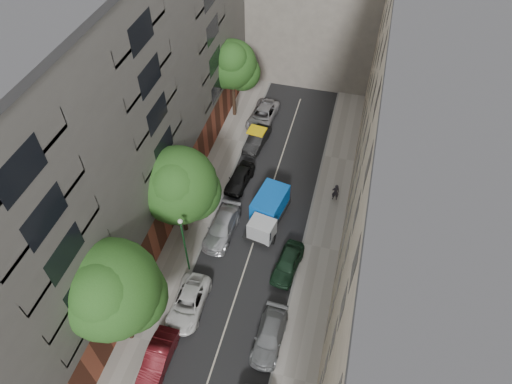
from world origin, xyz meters
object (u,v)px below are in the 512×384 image
(car_left_5, at_px, (257,140))
(car_left_6, at_px, (263,115))
(car_left_1, at_px, (158,358))
(car_right_2, at_px, (288,263))
(tree_near, at_px, (112,292))
(tree_mid, at_px, (179,188))
(pedestrian, at_px, (336,192))
(tree_far, at_px, (233,67))
(car_left_4, at_px, (240,178))
(car_left_2, at_px, (188,303))
(car_right_1, at_px, (270,336))
(lamp_post, at_px, (184,240))
(tarp_truck, at_px, (268,211))
(car_left_3, at_px, (222,228))

(car_left_5, relative_size, car_left_6, 0.81)
(car_left_6, bearing_deg, car_left_1, -87.10)
(car_right_2, relative_size, tree_near, 0.45)
(tree_mid, bearing_deg, pedestrian, 29.93)
(car_left_5, bearing_deg, tree_far, 138.16)
(car_left_4, height_order, tree_far, tree_far)
(car_left_6, xyz_separation_m, tree_near, (-2.93, -26.00, 5.62))
(car_left_2, height_order, pedestrian, pedestrian)
(car_left_1, relative_size, pedestrian, 2.40)
(car_right_1, bearing_deg, tree_mid, 141.14)
(tree_mid, xyz_separation_m, lamp_post, (1.57, -3.60, -1.41))
(car_right_1, distance_m, tree_far, 26.18)
(car_left_5, xyz_separation_m, pedestrian, (8.62, -5.44, 0.33))
(car_left_2, relative_size, car_right_2, 1.15)
(lamp_post, xyz_separation_m, pedestrian, (10.02, 10.27, -2.90))
(car_left_1, distance_m, tree_near, 6.28)
(car_left_2, height_order, car_left_6, car_left_6)
(car_left_4, relative_size, car_right_1, 0.91)
(car_left_6, height_order, car_right_1, car_left_6)
(tarp_truck, xyz_separation_m, car_left_1, (-4.20, -13.79, -0.67))
(car_left_2, distance_m, car_left_3, 7.23)
(car_left_4, relative_size, tree_near, 0.44)
(car_left_4, distance_m, car_right_2, 10.12)
(car_right_1, relative_size, tree_far, 0.53)
(tree_near, bearing_deg, car_right_2, 42.37)
(car_left_2, distance_m, pedestrian, 16.06)
(car_left_4, height_order, car_left_5, car_left_5)
(car_left_1, relative_size, car_right_2, 1.01)
(car_left_2, bearing_deg, tree_mid, 110.37)
(tree_mid, distance_m, pedestrian, 14.05)
(tree_far, distance_m, lamp_post, 19.90)
(car_right_2, xyz_separation_m, tree_near, (-9.33, -8.51, 5.65))
(car_left_1, relative_size, tree_far, 0.49)
(car_left_6, distance_m, car_right_1, 24.56)
(car_left_6, height_order, tree_far, tree_far)
(tarp_truck, relative_size, car_left_3, 1.12)
(car_left_1, bearing_deg, tree_mid, 101.27)
(car_right_1, height_order, car_right_2, car_right_2)
(car_left_4, distance_m, tree_near, 17.73)
(tarp_truck, xyz_separation_m, car_right_1, (2.68, -10.42, -0.71))
(car_left_1, height_order, car_left_5, car_left_5)
(car_left_1, xyz_separation_m, tree_far, (-2.66, 27.14, 5.37))
(car_left_1, bearing_deg, car_left_4, 88.12)
(tarp_truck, distance_m, lamp_post, 8.34)
(lamp_post, height_order, pedestrian, lamp_post)
(car_right_1, bearing_deg, tarp_truck, 105.93)
(car_right_1, xyz_separation_m, tree_mid, (-9.05, 7.69, 4.69))
(car_left_4, distance_m, pedestrian, 8.80)
(car_left_1, height_order, lamp_post, lamp_post)
(tree_mid, bearing_deg, tarp_truck, 23.16)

